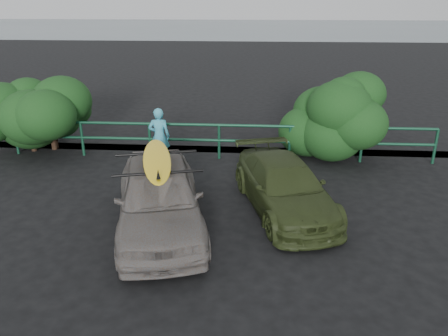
# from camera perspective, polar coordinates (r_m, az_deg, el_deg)

# --- Properties ---
(ground) EXTENTS (80.00, 80.00, 0.00)m
(ground) POSITION_cam_1_polar(r_m,az_deg,el_deg) (8.32, -10.44, -10.61)
(ground) COLOR black
(ocean) EXTENTS (200.00, 200.00, 0.00)m
(ocean) POSITION_cam_1_polar(r_m,az_deg,el_deg) (66.97, 2.38, 17.80)
(ocean) COLOR slate
(ocean) RESTS_ON ground
(guardrail) EXTENTS (14.00, 0.08, 1.04)m
(guardrail) POSITION_cam_1_polar(r_m,az_deg,el_deg) (12.57, -5.21, 3.58)
(guardrail) COLOR #12412B
(guardrail) RESTS_ON ground
(shrub_left) EXTENTS (3.20, 2.40, 2.02)m
(shrub_left) POSITION_cam_1_polar(r_m,az_deg,el_deg) (14.35, -24.42, 6.04)
(shrub_left) COLOR #1A4419
(shrub_left) RESTS_ON ground
(shrub_right) EXTENTS (3.20, 2.40, 2.45)m
(shrub_right) POSITION_cam_1_polar(r_m,az_deg,el_deg) (13.06, 17.42, 6.59)
(shrub_right) COLOR #1A4419
(shrub_right) RESTS_ON ground
(sedan) EXTENTS (2.56, 4.35, 1.39)m
(sedan) POSITION_cam_1_polar(r_m,az_deg,el_deg) (8.71, -8.47, -3.73)
(sedan) COLOR slate
(sedan) RESTS_ON ground
(olive_vehicle) EXTENTS (2.52, 4.05, 1.09)m
(olive_vehicle) POSITION_cam_1_polar(r_m,az_deg,el_deg) (9.53, 7.88, -2.38)
(olive_vehicle) COLOR #2E3A19
(olive_vehicle) RESTS_ON ground
(man) EXTENTS (0.61, 0.43, 1.59)m
(man) POSITION_cam_1_polar(r_m,az_deg,el_deg) (12.12, -8.45, 4.11)
(man) COLOR #3FA4BD
(man) RESTS_ON ground
(roof_rack) EXTENTS (1.85, 1.49, 0.05)m
(roof_rack) POSITION_cam_1_polar(r_m,az_deg,el_deg) (8.43, -8.74, 0.71)
(roof_rack) COLOR black
(roof_rack) RESTS_ON sedan
(surfboard) EXTENTS (1.11, 2.58, 0.07)m
(surfboard) POSITION_cam_1_polar(r_m,az_deg,el_deg) (8.41, -8.76, 1.12)
(surfboard) COLOR yellow
(surfboard) RESTS_ON roof_rack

